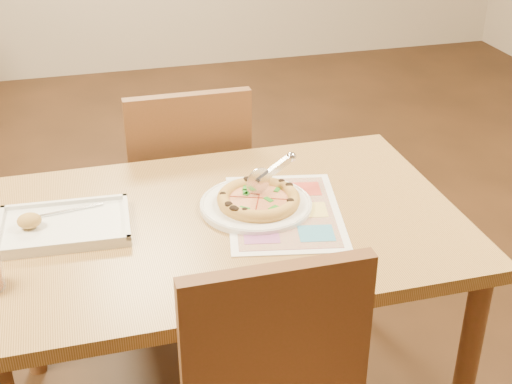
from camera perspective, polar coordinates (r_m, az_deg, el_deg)
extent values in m
cube|color=#A57D42|center=(1.97, -2.60, -2.72)|extent=(1.30, 0.85, 0.04)
cylinder|color=brown|center=(2.45, -18.10, -7.42)|extent=(0.06, 0.06, 0.68)
cylinder|color=brown|center=(2.10, 16.39, -13.87)|extent=(0.06, 0.06, 0.68)
cylinder|color=brown|center=(2.61, 8.50, -3.72)|extent=(0.06, 0.06, 0.68)
cube|color=brown|center=(1.58, 1.65, -12.76)|extent=(0.42, 0.04, 0.45)
cube|color=brown|center=(2.69, -5.81, 0.17)|extent=(0.42, 0.42, 0.04)
cube|color=brown|center=(2.42, -5.28, 2.81)|extent=(0.42, 0.04, 0.45)
cylinder|color=white|center=(2.01, 0.00, -1.04)|extent=(0.33, 0.33, 0.02)
cylinder|color=gold|center=(2.00, 0.21, -0.76)|extent=(0.23, 0.23, 0.01)
cylinder|color=tan|center=(1.99, 0.21, -0.56)|extent=(0.19, 0.19, 0.01)
torus|color=gold|center=(1.99, 0.21, -0.53)|extent=(0.23, 0.23, 0.04)
cylinder|color=silver|center=(1.99, 0.21, 0.86)|extent=(0.08, 0.03, 0.08)
cube|color=silver|center=(2.01, 1.53, 1.85)|extent=(0.12, 0.06, 0.06)
cube|color=silver|center=(1.97, -15.08, -2.76)|extent=(0.36, 0.26, 0.02)
cube|color=silver|center=(1.96, -15.13, -2.44)|extent=(0.17, 0.04, 0.00)
ellipsoid|color=#B78E41|center=(1.96, -17.69, -2.20)|extent=(0.06, 0.05, 0.04)
cube|color=white|center=(1.99, 2.26, -1.56)|extent=(0.39, 0.49, 0.00)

